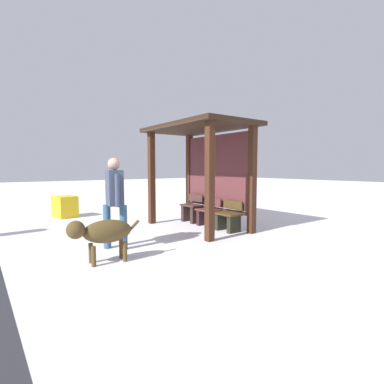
{
  "coord_description": "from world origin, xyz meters",
  "views": [
    {
      "loc": [
        5.93,
        -4.54,
        1.53
      ],
      "look_at": [
        0.09,
        -0.25,
        0.93
      ],
      "focal_mm": 27.8,
      "sensor_mm": 36.0,
      "label": 1
    }
  ],
  "objects_px": {
    "bench_center_inside": "(208,215)",
    "grit_bin": "(65,207)",
    "bus_shelter": "(204,153)",
    "bench_right_inside": "(228,219)",
    "bench_left_inside": "(192,211)",
    "person_walking": "(115,195)",
    "dog": "(102,232)"
  },
  "relations": [
    {
      "from": "bench_center_inside",
      "to": "grit_bin",
      "type": "height_order",
      "value": "bench_center_inside"
    },
    {
      "from": "bus_shelter",
      "to": "grit_bin",
      "type": "distance_m",
      "value": 4.78
    },
    {
      "from": "bus_shelter",
      "to": "bench_right_inside",
      "type": "xyz_separation_m",
      "value": [
        0.74,
        0.15,
        -1.6
      ]
    },
    {
      "from": "bus_shelter",
      "to": "bench_center_inside",
      "type": "distance_m",
      "value": 1.61
    },
    {
      "from": "bench_left_inside",
      "to": "grit_bin",
      "type": "relative_size",
      "value": 1.11
    },
    {
      "from": "bench_right_inside",
      "to": "grit_bin",
      "type": "relative_size",
      "value": 1.03
    },
    {
      "from": "person_walking",
      "to": "dog",
      "type": "relative_size",
      "value": 1.47
    },
    {
      "from": "bench_center_inside",
      "to": "grit_bin",
      "type": "xyz_separation_m",
      "value": [
        -3.74,
        -2.67,
        0.03
      ]
    },
    {
      "from": "bus_shelter",
      "to": "dog",
      "type": "xyz_separation_m",
      "value": [
        1.32,
        -3.13,
        -1.39
      ]
    },
    {
      "from": "bench_left_inside",
      "to": "dog",
      "type": "relative_size",
      "value": 0.67
    },
    {
      "from": "bench_left_inside",
      "to": "grit_bin",
      "type": "distance_m",
      "value": 4.02
    },
    {
      "from": "grit_bin",
      "to": "person_walking",
      "type": "bearing_deg",
      "value": -1.66
    },
    {
      "from": "bench_center_inside",
      "to": "grit_bin",
      "type": "bearing_deg",
      "value": -144.55
    },
    {
      "from": "bus_shelter",
      "to": "person_walking",
      "type": "distance_m",
      "value": 2.86
    },
    {
      "from": "person_walking",
      "to": "grit_bin",
      "type": "relative_size",
      "value": 2.44
    },
    {
      "from": "bus_shelter",
      "to": "bench_center_inside",
      "type": "bearing_deg",
      "value": 90.0
    },
    {
      "from": "bench_right_inside",
      "to": "grit_bin",
      "type": "bearing_deg",
      "value": -149.27
    },
    {
      "from": "dog",
      "to": "bench_right_inside",
      "type": "bearing_deg",
      "value": 100.01
    },
    {
      "from": "bus_shelter",
      "to": "bench_left_inside",
      "type": "relative_size",
      "value": 3.77
    },
    {
      "from": "person_walking",
      "to": "grit_bin",
      "type": "distance_m",
      "value": 4.43
    },
    {
      "from": "bus_shelter",
      "to": "grit_bin",
      "type": "relative_size",
      "value": 4.18
    },
    {
      "from": "bench_center_inside",
      "to": "bench_left_inside",
      "type": "bearing_deg",
      "value": -179.86
    },
    {
      "from": "bench_left_inside",
      "to": "bench_center_inside",
      "type": "relative_size",
      "value": 1.07
    },
    {
      "from": "bench_left_inside",
      "to": "bench_center_inside",
      "type": "xyz_separation_m",
      "value": [
        0.74,
        0.0,
        -0.03
      ]
    },
    {
      "from": "bench_right_inside",
      "to": "person_walking",
      "type": "xyz_separation_m",
      "value": [
        -0.11,
        -2.79,
        0.72
      ]
    },
    {
      "from": "bench_right_inside",
      "to": "bus_shelter",
      "type": "bearing_deg",
      "value": -168.58
    },
    {
      "from": "dog",
      "to": "grit_bin",
      "type": "height_order",
      "value": "dog"
    },
    {
      "from": "person_walking",
      "to": "dog",
      "type": "bearing_deg",
      "value": -35.32
    },
    {
      "from": "bench_center_inside",
      "to": "dog",
      "type": "height_order",
      "value": "bench_center_inside"
    },
    {
      "from": "person_walking",
      "to": "dog",
      "type": "xyz_separation_m",
      "value": [
        0.69,
        -0.49,
        -0.51
      ]
    },
    {
      "from": "bench_center_inside",
      "to": "dog",
      "type": "relative_size",
      "value": 0.62
    },
    {
      "from": "grit_bin",
      "to": "bench_right_inside",
      "type": "bearing_deg",
      "value": 30.73
    }
  ]
}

